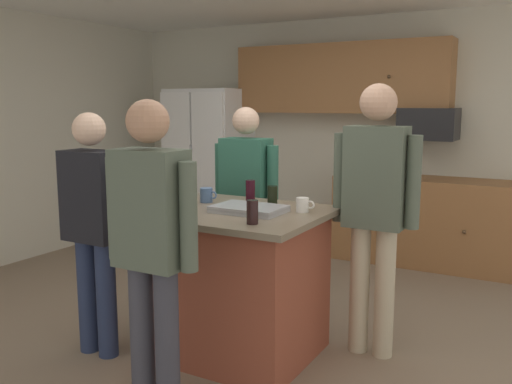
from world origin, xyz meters
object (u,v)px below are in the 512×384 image
at_px(person_host_foreground, 151,238).
at_px(tumbler_amber, 272,196).
at_px(kitchen_island, 234,281).
at_px(glass_pilsner, 250,192).
at_px(person_guest_by_door, 246,194).
at_px(microwave_over_range, 429,124).
at_px(glass_short_whisky, 177,193).
at_px(person_guest_left, 375,201).
at_px(mug_blue_stoneware, 207,195).
at_px(glass_stout_tall, 183,201).
at_px(serving_tray, 249,209).
at_px(person_elder_center, 93,219).
at_px(glass_dark_ale, 252,212).
at_px(mug_ceramic_white, 303,205).
at_px(refrigerator, 209,164).

height_order(person_host_foreground, tumbler_amber, person_host_foreground).
relative_size(kitchen_island, glass_pilsner, 7.38).
bearing_deg(person_guest_by_door, kitchen_island, 0.00).
relative_size(microwave_over_range, glass_short_whisky, 3.50).
distance_m(person_guest_left, mug_blue_stoneware, 1.15).
height_order(person_host_foreground, glass_stout_tall, person_host_foreground).
relative_size(microwave_over_range, mug_blue_stoneware, 4.29).
distance_m(microwave_over_range, person_guest_left, 2.38).
distance_m(glass_stout_tall, serving_tray, 0.42).
xyz_separation_m(person_guest_left, glass_stout_tall, (-1.04, -0.66, 0.01)).
height_order(person_guest_by_door, tumbler_amber, person_guest_by_door).
xyz_separation_m(microwave_over_range, glass_short_whisky, (-1.06, -2.79, -0.40)).
distance_m(microwave_over_range, glass_stout_tall, 3.14).
xyz_separation_m(person_guest_left, tumbler_amber, (-0.65, -0.18, 0.00)).
distance_m(glass_stout_tall, tumbler_amber, 0.61).
xyz_separation_m(microwave_over_range, mug_blue_stoneware, (-0.94, -2.61, -0.42)).
relative_size(tumbler_amber, mug_blue_stoneware, 1.06).
height_order(person_elder_center, glass_dark_ale, person_elder_center).
distance_m(person_host_foreground, glass_short_whisky, 0.92).
distance_m(microwave_over_range, kitchen_island, 2.99).
height_order(kitchen_island, mug_blue_stoneware, mug_blue_stoneware).
relative_size(person_elder_center, glass_short_whisky, 10.02).
bearing_deg(person_host_foreground, person_guest_left, -33.08).
distance_m(person_guest_by_door, person_elder_center, 1.31).
bearing_deg(kitchen_island, glass_pilsner, 96.32).
relative_size(person_elder_center, glass_pilsner, 10.04).
height_order(kitchen_island, mug_ceramic_white, mug_ceramic_white).
bearing_deg(serving_tray, kitchen_island, 172.27).
distance_m(microwave_over_range, person_guest_by_door, 2.28).
distance_m(person_host_foreground, person_elder_center, 0.88).
distance_m(person_guest_by_door, glass_short_whisky, 0.81).
xyz_separation_m(person_host_foreground, glass_short_whisky, (-0.44, 0.81, 0.08)).
xyz_separation_m(person_elder_center, mug_blue_stoneware, (0.47, 0.61, 0.11)).
height_order(person_host_foreground, serving_tray, person_host_foreground).
distance_m(person_elder_center, serving_tray, 1.01).
height_order(person_host_foreground, glass_short_whisky, person_host_foreground).
bearing_deg(mug_blue_stoneware, tumbler_amber, 11.72).
height_order(kitchen_island, person_guest_left, person_guest_left).
bearing_deg(glass_dark_ale, person_host_foreground, -120.01).
bearing_deg(mug_ceramic_white, refrigerator, 133.92).
bearing_deg(kitchen_island, mug_blue_stoneware, 154.66).
distance_m(refrigerator, glass_dark_ale, 3.73).
relative_size(glass_stout_tall, mug_blue_stoneware, 1.10).
bearing_deg(tumbler_amber, serving_tray, -97.11).
height_order(person_guest_left, tumbler_amber, person_guest_left).
bearing_deg(person_guest_by_door, glass_stout_tall, -17.75).
bearing_deg(microwave_over_range, glass_short_whisky, -110.83).
distance_m(kitchen_island, person_guest_left, 1.06).
bearing_deg(microwave_over_range, person_elder_center, -113.67).
bearing_deg(mug_ceramic_white, glass_short_whisky, -167.98).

